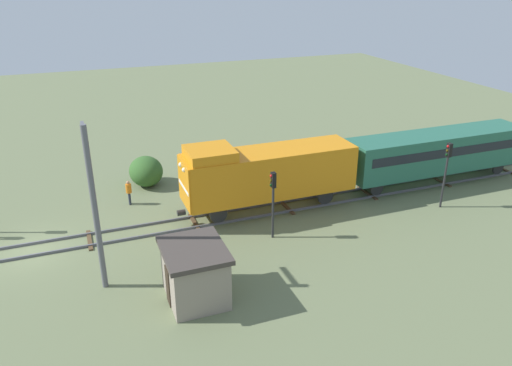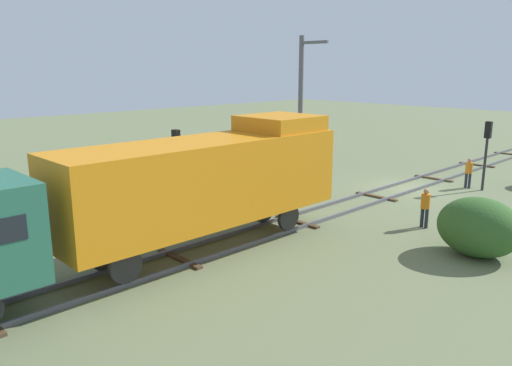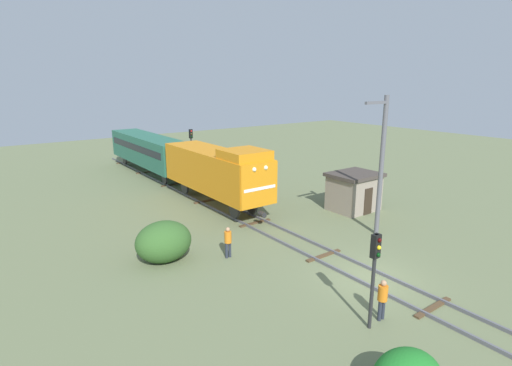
% 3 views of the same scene
% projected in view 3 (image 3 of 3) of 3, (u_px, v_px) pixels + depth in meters
% --- Properties ---
extents(ground_plane, '(112.79, 112.79, 0.00)m').
position_uv_depth(ground_plane, '(371.00, 279.00, 18.94)').
color(ground_plane, '#66704C').
extents(railway_track, '(2.40, 75.20, 0.16)m').
position_uv_depth(railway_track, '(371.00, 278.00, 18.92)').
color(railway_track, '#595960').
rests_on(railway_track, ground).
extents(locomotive, '(2.90, 11.60, 4.60)m').
position_uv_depth(locomotive, '(217.00, 170.00, 29.38)').
color(locomotive, orange).
rests_on(locomotive, railway_track).
extents(passenger_car_leading, '(2.84, 14.00, 3.66)m').
position_uv_depth(passenger_car_leading, '(148.00, 149.00, 39.88)').
color(passenger_car_leading, '#26604C').
rests_on(passenger_car_leading, railway_track).
extents(traffic_signal_near, '(0.32, 0.34, 3.80)m').
position_uv_depth(traffic_signal_near, '(375.00, 264.00, 14.54)').
color(traffic_signal_near, '#262628').
rests_on(traffic_signal_near, ground).
extents(traffic_signal_mid, '(0.32, 0.34, 4.12)m').
position_uv_depth(traffic_signal_mid, '(261.00, 165.00, 30.54)').
color(traffic_signal_mid, '#262628').
rests_on(traffic_signal_mid, ground).
extents(traffic_signal_far, '(0.32, 0.34, 4.45)m').
position_uv_depth(traffic_signal_far, '(191.00, 143.00, 39.98)').
color(traffic_signal_far, '#262628').
rests_on(traffic_signal_far, ground).
extents(worker_near_track, '(0.38, 0.38, 1.70)m').
position_uv_depth(worker_near_track, '(382.00, 297.00, 15.49)').
color(worker_near_track, '#262B38').
rests_on(worker_near_track, ground).
extents(worker_by_signal, '(0.38, 0.38, 1.70)m').
position_uv_depth(worker_by_signal, '(228.00, 240.00, 21.02)').
color(worker_by_signal, '#262B38').
rests_on(worker_by_signal, ground).
extents(catenary_mast, '(1.94, 0.28, 8.36)m').
position_uv_depth(catenary_mast, '(381.00, 163.00, 23.45)').
color(catenary_mast, '#595960').
rests_on(catenary_mast, ground).
extents(relay_hut, '(3.50, 2.90, 2.74)m').
position_uv_depth(relay_hut, '(354.00, 191.00, 28.80)').
color(relay_hut, gray).
rests_on(relay_hut, ground).
extents(bush_mid, '(2.95, 2.41, 2.14)m').
position_uv_depth(bush_mid, '(164.00, 242.00, 20.61)').
color(bush_mid, '#315A26').
rests_on(bush_mid, ground).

